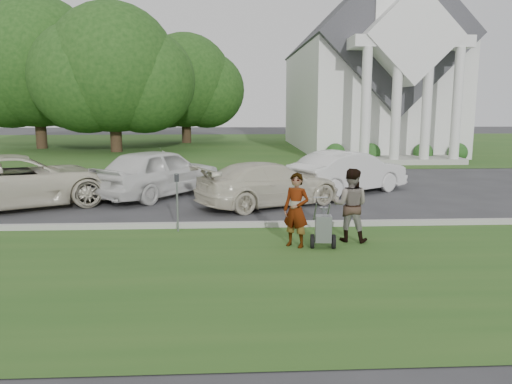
{
  "coord_description": "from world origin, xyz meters",
  "views": [
    {
      "loc": [
        -0.39,
        -11.87,
        3.09
      ],
      "look_at": [
        0.23,
        0.0,
        1.02
      ],
      "focal_mm": 35.0,
      "sensor_mm": 36.0,
      "label": 1
    }
  ],
  "objects": [
    {
      "name": "person_right",
      "position": [
        2.34,
        -0.88,
        0.84
      ],
      "size": [
        0.98,
        0.87,
        1.68
      ],
      "primitive_type": "imported",
      "rotation": [
        0.0,
        0.0,
        2.81
      ],
      "color": "#999999",
      "rests_on": "ground"
    },
    {
      "name": "car_b",
      "position": [
        -2.83,
        5.18,
        0.84
      ],
      "size": [
        4.5,
        5.13,
        1.67
      ],
      "primitive_type": "imported",
      "rotation": [
        0.0,
        0.0,
        2.51
      ],
      "color": "white",
      "rests_on": "ground"
    },
    {
      "name": "curb",
      "position": [
        0.0,
        0.55,
        0.07
      ],
      "size": [
        80.0,
        0.18,
        0.15
      ],
      "primitive_type": "cube",
      "color": "#9E9E93",
      "rests_on": "ground"
    },
    {
      "name": "car_d",
      "position": [
        3.83,
        5.57,
        0.75
      ],
      "size": [
        4.71,
        3.76,
        1.5
      ],
      "primitive_type": "imported",
      "rotation": [
        0.0,
        0.0,
        2.13
      ],
      "color": "silver",
      "rests_on": "ground"
    },
    {
      "name": "tree_back",
      "position": [
        -4.01,
        29.99,
        4.73
      ],
      "size": [
        9.61,
        7.6,
        8.89
      ],
      "color": "#332316",
      "rests_on": "ground"
    },
    {
      "name": "church",
      "position": [
        9.0,
        23.11,
        5.94
      ],
      "size": [
        9.19,
        19.0,
        24.1
      ],
      "color": "white",
      "rests_on": "ground"
    },
    {
      "name": "person_left",
      "position": [
        1.04,
        -1.28,
        0.82
      ],
      "size": [
        0.71,
        0.66,
        1.64
      ],
      "primitive_type": "imported",
      "rotation": [
        0.0,
        0.0,
        -0.59
      ],
      "color": "#999999",
      "rests_on": "ground"
    },
    {
      "name": "tree_far",
      "position": [
        -14.01,
        24.99,
        5.69
      ],
      "size": [
        11.64,
        9.2,
        10.73
      ],
      "color": "#332316",
      "rests_on": "ground"
    },
    {
      "name": "tree_left",
      "position": [
        -8.01,
        21.99,
        5.11
      ],
      "size": [
        10.63,
        8.4,
        9.71
      ],
      "color": "#332316",
      "rests_on": "ground"
    },
    {
      "name": "striping_cart",
      "position": [
        1.62,
        -1.41,
        0.43
      ],
      "size": [
        0.57,
        1.1,
        0.99
      ],
      "rotation": [
        0.0,
        0.0,
        -0.1
      ],
      "color": "black",
      "rests_on": "ground"
    },
    {
      "name": "ground",
      "position": [
        0.0,
        0.0,
        0.0
      ],
      "size": [
        120.0,
        120.0,
        0.0
      ],
      "primitive_type": "plane",
      "color": "#333335",
      "rests_on": "ground"
    },
    {
      "name": "grass_strip",
      "position": [
        0.0,
        -3.0,
        0.01
      ],
      "size": [
        80.0,
        7.0,
        0.01
      ],
      "primitive_type": "cube",
      "color": "#28511C",
      "rests_on": "ground"
    },
    {
      "name": "parking_meter_near",
      "position": [
        -1.69,
        0.21,
        0.92
      ],
      "size": [
        0.11,
        0.1,
        1.46
      ],
      "color": "gray",
      "rests_on": "ground"
    },
    {
      "name": "church_lawn",
      "position": [
        0.0,
        27.0,
        0.01
      ],
      "size": [
        80.0,
        30.0,
        0.01
      ],
      "primitive_type": "cube",
      "color": "#28511C",
      "rests_on": "ground"
    },
    {
      "name": "car_a",
      "position": [
        -6.8,
        3.52,
        0.81
      ],
      "size": [
        6.42,
        5.22,
        1.63
      ],
      "primitive_type": "imported",
      "rotation": [
        0.0,
        0.0,
        2.08
      ],
      "color": "beige",
      "rests_on": "ground"
    },
    {
      "name": "car_c",
      "position": [
        0.83,
        3.39,
        0.68
      ],
      "size": [
        5.05,
        3.83,
        1.36
      ],
      "primitive_type": "imported",
      "rotation": [
        0.0,
        0.0,
        2.04
      ],
      "color": "beige",
      "rests_on": "ground"
    }
  ]
}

